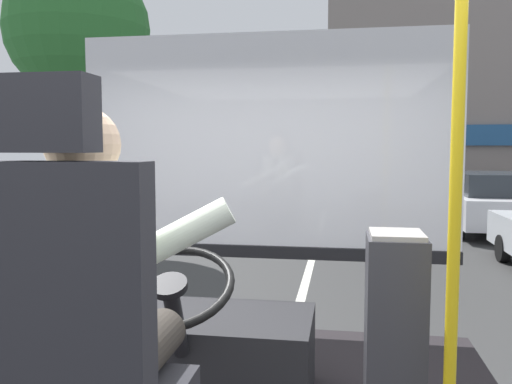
# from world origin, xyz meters

# --- Properties ---
(ground) EXTENTS (18.00, 44.00, 0.06)m
(ground) POSITION_xyz_m (0.00, 8.80, -0.02)
(ground) COLOR #343434
(driver_seat) EXTENTS (0.48, 0.48, 1.37)m
(driver_seat) POSITION_xyz_m (-0.18, -0.57, 1.33)
(driver_seat) COLOR black
(driver_seat) RESTS_ON bus_floor
(bus_driver) EXTENTS (0.73, 0.54, 0.80)m
(bus_driver) POSITION_xyz_m (-0.18, -0.48, 1.54)
(bus_driver) COLOR #332D28
(bus_driver) RESTS_ON driver_seat
(steering_console) EXTENTS (1.10, 0.96, 0.78)m
(steering_console) POSITION_xyz_m (-0.18, 0.57, 0.95)
(steering_console) COLOR black
(steering_console) RESTS_ON bus_floor
(handrail_pole) EXTENTS (0.04, 0.04, 1.95)m
(handrail_pole) POSITION_xyz_m (0.89, 0.10, 1.70)
(handrail_pole) COLOR gold
(handrail_pole) RESTS_ON bus_floor
(fare_box) EXTENTS (0.24, 0.28, 0.86)m
(fare_box) POSITION_xyz_m (0.72, 0.37, 1.16)
(fare_box) COLOR #333338
(fare_box) RESTS_ON bus_floor
(windshield_panel) EXTENTS (2.50, 0.08, 1.48)m
(windshield_panel) POSITION_xyz_m (0.00, 1.62, 1.77)
(windshield_panel) COLOR silver
(street_tree) EXTENTS (2.56, 2.56, 5.33)m
(street_tree) POSITION_xyz_m (-4.24, 7.24, 3.99)
(street_tree) COLOR #4C3828
(street_tree) RESTS_ON ground
(parked_car_white) EXTENTS (1.98, 3.88, 1.36)m
(parked_car_white) POSITION_xyz_m (3.87, 10.80, 0.70)
(parked_car_white) COLOR silver
(parked_car_white) RESTS_ON ground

